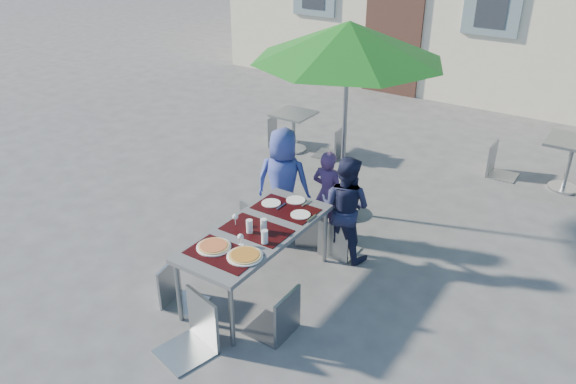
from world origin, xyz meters
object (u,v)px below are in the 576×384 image
Objects in this scene: child_1 at (328,194)px; cafe_table_1 at (571,156)px; child_0 at (283,183)px; chair_0 at (256,200)px; chair_2 at (338,217)px; cafe_table_0 at (294,126)px; bg_chair_r_0 at (335,123)px; pizza_near_left at (214,246)px; bg_chair_l_0 at (278,112)px; chair_1 at (312,208)px; patio_umbrella at (349,43)px; chair_5 at (190,295)px; bg_chair_l_1 at (502,141)px; child_2 at (345,208)px; chair_4 at (278,287)px; pizza_near_right at (245,256)px; chair_3 at (174,263)px; dining_table at (257,234)px.

child_1 reaches higher than cafe_table_1.
child_1 is (0.50, 0.26, -0.13)m from child_0.
chair_2 is (1.08, 0.16, 0.02)m from chair_0.
cafe_table_0 is 0.76m from bg_chair_r_0.
bg_chair_l_0 is at bearing 116.71° from pizza_near_left.
bg_chair_l_0 is 0.98× the size of bg_chair_r_0.
chair_1 is at bearing -66.25° from bg_chair_r_0.
bg_chair_r_0 is at bearing 122.08° from patio_umbrella.
chair_5 is 1.08× the size of bg_chair_l_0.
chair_5 is 0.41× the size of patio_umbrella.
chair_2 is (0.85, -0.11, -0.18)m from child_0.
child_0 is 3.77m from bg_chair_l_1.
bg_chair_l_0 is 1.12m from bg_chair_r_0.
child_2 reaches higher than bg_chair_l_0.
child_0 is 1.46× the size of chair_4.
bg_chair_l_1 is at bearing 17.77° from bg_chair_r_0.
chair_5 is 1.11× the size of bg_chair_l_1.
child_0 reaches higher than chair_4.
child_2 is (0.42, -0.31, 0.07)m from child_1.
pizza_near_right is 0.25× the size of child_0.
chair_2 is 1.05× the size of chair_3.
bg_chair_r_0 is at bearing 2.52° from bg_chair_l_0.
chair_0 is at bearing -162.90° from chair_1.
bg_chair_l_0 is (-2.83, 4.09, 0.01)m from chair_4.
pizza_near_left is at bearing -95.76° from chair_1.
bg_chair_l_1 is (1.32, 5.55, -0.07)m from chair_5.
chair_2 is at bearing 97.82° from chair_4.
pizza_near_left is 0.25× the size of child_0.
patio_umbrella is 2.60m from bg_chair_r_0.
cafe_table_1 is (4.18, 0.98, 0.11)m from cafe_table_0.
child_2 is at bearing 141.42° from child_1.
dining_table is at bearing -62.46° from cafe_table_0.
chair_0 is at bearing 127.32° from dining_table.
child_2 is 1.60m from chair_4.
chair_3 is 3.28m from patio_umbrella.
bg_chair_l_0 is at bearing -73.68° from child_0.
chair_4 is (0.61, -0.48, -0.13)m from dining_table.
bg_chair_r_0 reaches higher than chair_3.
chair_3 is (-0.57, -1.78, -0.01)m from chair_1.
bg_chair_r_0 is at bearing 112.52° from chair_4.
bg_chair_l_0 is at bearing -177.48° from bg_chair_r_0.
chair_0 is (-0.23, -0.27, -0.19)m from child_0.
pizza_near_left is 0.38× the size of chair_2.
chair_3 is at bearing -73.10° from cafe_table_0.
bg_chair_r_0 is (-1.03, 1.64, -1.72)m from patio_umbrella.
cafe_table_0 is (-1.68, 4.03, -0.34)m from pizza_near_left.
bg_chair_l_1 is at bearing -115.24° from child_1.
chair_2 is (0.40, 1.05, -0.17)m from dining_table.
chair_1 reaches higher than dining_table.
cafe_table_1 is 0.81× the size of bg_chair_l_1.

